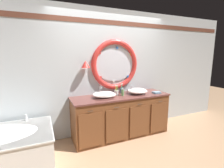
{
  "coord_description": "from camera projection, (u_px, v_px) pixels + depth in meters",
  "views": [
    {
      "loc": [
        -1.4,
        -2.68,
        1.68
      ],
      "look_at": [
        -0.11,
        0.25,
        1.11
      ],
      "focal_mm": 26.46,
      "sensor_mm": 36.0,
      "label": 1
    }
  ],
  "objects": [
    {
      "name": "ground_plane",
      "position": [
        122.0,
        141.0,
        3.26
      ],
      "size": [
        14.0,
        14.0,
        0.0
      ],
      "primitive_type": "plane",
      "color": "tan"
    },
    {
      "name": "back_wall_assembly",
      "position": [
        111.0,
        71.0,
        3.56
      ],
      "size": [
        6.4,
        0.26,
        2.6
      ],
      "color": "silver",
      "rests_on": "ground_plane"
    },
    {
      "name": "vanity_counter",
      "position": [
        121.0,
        115.0,
        3.44
      ],
      "size": [
        2.02,
        0.65,
        0.86
      ],
      "color": "brown",
      "rests_on": "ground_plane"
    },
    {
      "name": "sink_basin_left",
      "position": [
        104.0,
        94.0,
        3.18
      ],
      "size": [
        0.45,
        0.45,
        0.12
      ],
      "color": "white",
      "rests_on": "vanity_counter"
    },
    {
      "name": "sink_basin_right",
      "position": [
        138.0,
        91.0,
        3.48
      ],
      "size": [
        0.41,
        0.41,
        0.13
      ],
      "color": "white",
      "rests_on": "vanity_counter"
    },
    {
      "name": "faucet_set_left",
      "position": [
        100.0,
        92.0,
        3.41
      ],
      "size": [
        0.22,
        0.14,
        0.18
      ],
      "color": "silver",
      "rests_on": "vanity_counter"
    },
    {
      "name": "faucet_set_right",
      "position": [
        132.0,
        89.0,
        3.71
      ],
      "size": [
        0.23,
        0.13,
        0.14
      ],
      "color": "silver",
      "rests_on": "vanity_counter"
    },
    {
      "name": "toothbrush_holder_left",
      "position": [
        116.0,
        92.0,
        3.38
      ],
      "size": [
        0.09,
        0.09,
        0.22
      ],
      "color": "white",
      "rests_on": "vanity_counter"
    },
    {
      "name": "toothbrush_holder_right",
      "position": [
        122.0,
        90.0,
        3.56
      ],
      "size": [
        0.09,
        0.09,
        0.21
      ],
      "color": "slate",
      "rests_on": "vanity_counter"
    },
    {
      "name": "soap_dispenser",
      "position": [
        123.0,
        92.0,
        3.34
      ],
      "size": [
        0.06,
        0.06,
        0.15
      ],
      "color": "#6BAD66",
      "rests_on": "vanity_counter"
    },
    {
      "name": "folded_hand_towel",
      "position": [
        157.0,
        93.0,
        3.55
      ],
      "size": [
        0.17,
        0.13,
        0.03
      ],
      "color": "#7593A8",
      "rests_on": "vanity_counter"
    }
  ]
}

